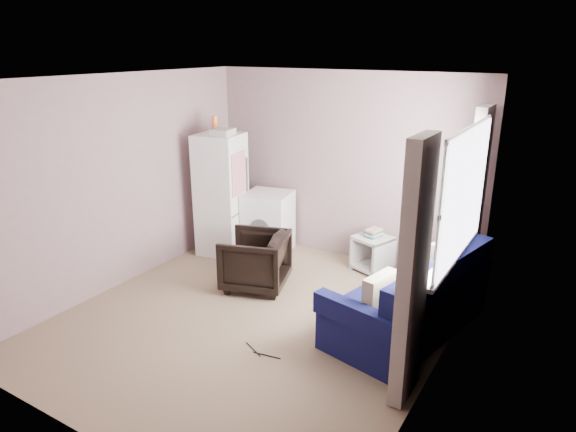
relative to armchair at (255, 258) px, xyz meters
name	(u,v)px	position (x,y,z in m)	size (l,w,h in m)	color
room	(255,208)	(0.45, -0.63, 0.88)	(3.84, 4.24, 2.54)	#856F57
armchair	(255,258)	(0.00, 0.00, 0.00)	(0.73, 0.68, 0.75)	black
fridge	(221,194)	(-1.03, 0.69, 0.48)	(0.67, 0.67, 1.91)	silver
washing_machine	(268,221)	(-0.49, 1.03, 0.07)	(0.72, 0.72, 0.86)	silver
side_table	(373,251)	(1.02, 1.18, -0.10)	(0.53, 0.53, 0.57)	#ABA9A7
sofa	(412,303)	(1.94, -0.01, -0.06)	(1.27, 2.07, 0.86)	#0F1348
window_dressing	(450,233)	(2.22, 0.06, 0.73)	(0.17, 2.62, 2.18)	white
floor_cables	(260,352)	(0.84, -1.15, -0.37)	(0.44, 0.14, 0.01)	black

